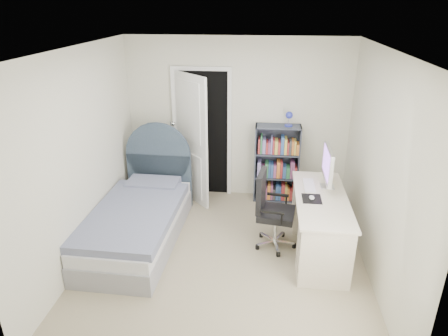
# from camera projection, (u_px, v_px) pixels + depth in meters

# --- Properties ---
(room_shell) EXTENTS (3.50, 3.70, 2.60)m
(room_shell) POSITION_uv_depth(u_px,v_px,m) (225.00, 164.00, 4.51)
(room_shell) COLOR gray
(room_shell) RESTS_ON ground
(door) EXTENTS (0.92, 0.62, 2.06)m
(door) POSITION_uv_depth(u_px,v_px,m) (195.00, 136.00, 6.11)
(door) COLOR black
(door) RESTS_ON ground
(bed) EXTENTS (1.07, 2.18, 1.32)m
(bed) POSITION_uv_depth(u_px,v_px,m) (140.00, 218.00, 5.28)
(bed) COLOR gray
(bed) RESTS_ON ground
(nightstand) EXTENTS (0.42, 0.42, 0.61)m
(nightstand) POSITION_uv_depth(u_px,v_px,m) (156.00, 172.00, 6.43)
(nightstand) COLOR tan
(nightstand) RESTS_ON ground
(floor_lamp) EXTENTS (0.18, 0.18, 1.24)m
(floor_lamp) POSITION_uv_depth(u_px,v_px,m) (174.00, 165.00, 6.43)
(floor_lamp) COLOR silver
(floor_lamp) RESTS_ON ground
(bookcase) EXTENTS (0.69, 0.29, 1.45)m
(bookcase) POSITION_uv_depth(u_px,v_px,m) (277.00, 167.00, 6.23)
(bookcase) COLOR #3A4050
(bookcase) RESTS_ON ground
(desk) EXTENTS (0.62, 1.56, 1.28)m
(desk) POSITION_uv_depth(u_px,v_px,m) (319.00, 222.00, 4.96)
(desk) COLOR beige
(desk) RESTS_ON ground
(office_chair) EXTENTS (0.54, 0.56, 1.02)m
(office_chair) POSITION_uv_depth(u_px,v_px,m) (270.00, 206.00, 5.03)
(office_chair) COLOR silver
(office_chair) RESTS_ON ground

